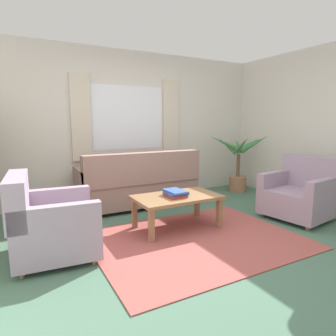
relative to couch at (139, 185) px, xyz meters
name	(u,v)px	position (x,y,z in m)	size (l,w,h in m)	color
ground_plane	(197,240)	(0.07, -1.62, -0.37)	(6.24, 6.24, 0.00)	#476B56
wall_back	(127,126)	(0.07, 0.64, 0.93)	(5.32, 0.12, 2.60)	silver
window_with_curtains	(129,118)	(0.07, 0.55, 1.08)	(1.98, 0.07, 1.40)	white
area_rug	(197,240)	(0.07, -1.62, -0.36)	(2.38, 1.82, 0.01)	#9E4C47
couch	(139,185)	(0.00, 0.00, 0.00)	(1.90, 0.82, 0.92)	gray
armchair_left	(49,224)	(-1.51, -1.24, -0.01)	(0.89, 0.90, 0.88)	#998499
armchair_right	(300,194)	(1.85, -1.63, -0.01)	(0.94, 0.95, 0.88)	#998499
coffee_table	(177,200)	(0.05, -1.16, 0.01)	(1.10, 0.64, 0.44)	olive
book_stack_on_table	(175,193)	(0.02, -1.18, 0.11)	(0.27, 0.33, 0.08)	#B23833
potted_plant	(239,164)	(2.18, 0.05, 0.18)	(1.25, 0.99, 1.19)	#9E6B4C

